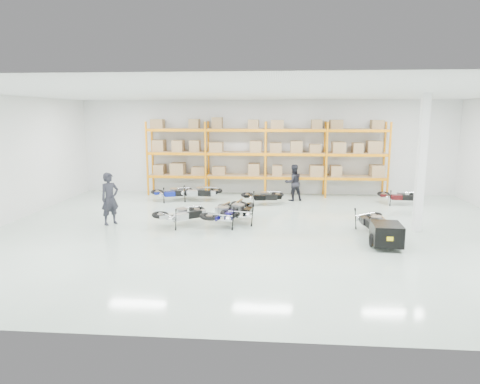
# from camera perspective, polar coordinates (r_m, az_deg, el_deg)

# --- Properties ---
(room) EXTENTS (18.00, 18.00, 18.00)m
(room) POSITION_cam_1_polar(r_m,az_deg,el_deg) (13.87, 2.82, 3.73)
(room) COLOR #B5CABA
(room) RESTS_ON ground
(pallet_rack) EXTENTS (11.28, 0.98, 3.62)m
(pallet_rack) POSITION_cam_1_polar(r_m,az_deg,el_deg) (20.28, 3.44, 5.85)
(pallet_rack) COLOR orange
(pallet_rack) RESTS_ON ground
(structural_column) EXTENTS (0.25, 0.25, 4.50)m
(structural_column) POSITION_cam_1_polar(r_m,az_deg,el_deg) (15.12, 23.03, 3.47)
(structural_column) COLOR white
(structural_column) RESTS_ON ground
(moto_blue_centre) EXTENTS (1.39, 2.07, 1.23)m
(moto_blue_centre) POSITION_cam_1_polar(r_m,az_deg,el_deg) (14.92, -2.11, -2.30)
(moto_blue_centre) COLOR #0A074C
(moto_blue_centre) RESTS_ON ground
(moto_silver_left) EXTENTS (1.87, 1.77, 1.12)m
(moto_silver_left) POSITION_cam_1_polar(r_m,az_deg,el_deg) (15.04, -7.76, -2.49)
(moto_silver_left) COLOR #AAACB1
(moto_silver_left) RESTS_ON ground
(moto_black_far_left) EXTENTS (1.19, 2.01, 1.23)m
(moto_black_far_left) POSITION_cam_1_polar(r_m,az_deg,el_deg) (15.36, 0.11, -1.92)
(moto_black_far_left) COLOR black
(moto_black_far_left) RESTS_ON ground
(moto_touring_right) EXTENTS (1.00, 1.77, 1.10)m
(moto_touring_right) POSITION_cam_1_polar(r_m,az_deg,el_deg) (14.62, 17.44, -3.29)
(moto_touring_right) COLOR black
(moto_touring_right) RESTS_ON ground
(trailer) EXTENTS (0.91, 1.73, 0.72)m
(trailer) POSITION_cam_1_polar(r_m,az_deg,el_deg) (13.14, 18.93, -5.33)
(trailer) COLOR black
(trailer) RESTS_ON ground
(moto_back_a) EXTENTS (1.80, 1.33, 1.05)m
(moto_back_a) POSITION_cam_1_polar(r_m,az_deg,el_deg) (19.35, -8.96, 0.26)
(moto_back_a) COLOR navy
(moto_back_a) RESTS_ON ground
(moto_back_b) EXTENTS (1.87, 1.11, 1.14)m
(moto_back_b) POSITION_cam_1_polar(r_m,az_deg,el_deg) (19.23, -5.53, 0.41)
(moto_back_b) COLOR #A0A4AA
(moto_back_b) RESTS_ON ground
(moto_back_c) EXTENTS (1.70, 1.03, 1.04)m
(moto_back_c) POSITION_cam_1_polar(r_m,az_deg,el_deg) (18.33, 3.09, -0.21)
(moto_back_c) COLOR black
(moto_back_c) RESTS_ON ground
(moto_back_d) EXTENTS (1.68, 1.00, 1.03)m
(moto_back_d) POSITION_cam_1_polar(r_m,az_deg,el_deg) (19.59, 20.58, -0.19)
(moto_back_d) COLOR #440D10
(moto_back_d) RESTS_ON ground
(person_left) EXTENTS (0.77, 0.80, 1.84)m
(person_left) POSITION_cam_1_polar(r_m,az_deg,el_deg) (15.67, -16.96, -0.86)
(person_left) COLOR black
(person_left) RESTS_ON ground
(person_back) EXTENTS (0.96, 0.85, 1.64)m
(person_back) POSITION_cam_1_polar(r_m,az_deg,el_deg) (19.28, 7.13, 1.25)
(person_back) COLOR black
(person_back) RESTS_ON ground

